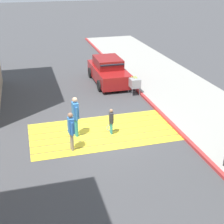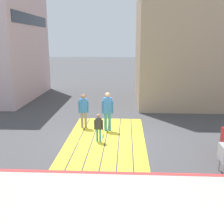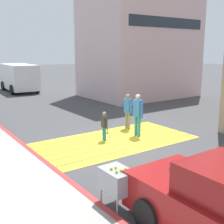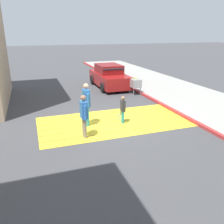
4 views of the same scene
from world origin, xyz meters
name	(u,v)px [view 2 (image 2 of 4)]	position (x,y,z in m)	size (l,w,h in m)	color
ground_plane	(106,140)	(0.00, 0.00, 0.00)	(120.00, 120.00, 0.00)	#424244
crosswalk_stripes	(106,139)	(0.00, 0.00, 0.01)	(6.40, 3.25, 0.01)	yellow
sidewalk_west	(88,223)	(-5.60, 0.00, 0.06)	(4.80, 40.00, 0.12)	#9E9B93
curb_painted	(98,174)	(-3.25, 0.00, 0.07)	(0.16, 40.00, 0.13)	#BC3333
building_far_south	(191,28)	(8.50, -5.07, 4.86)	(8.00, 7.04, 9.72)	tan
pedestrian_adult_lead	(84,109)	(1.55, 1.15, 0.95)	(0.23, 0.48, 1.63)	gray
pedestrian_adult_trailing	(107,109)	(1.18, 0.00, 1.04)	(0.26, 0.52, 1.79)	teal
pedestrian_child_with_racket	(99,127)	(-0.32, 0.25, 0.66)	(0.28, 0.37, 1.20)	teal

